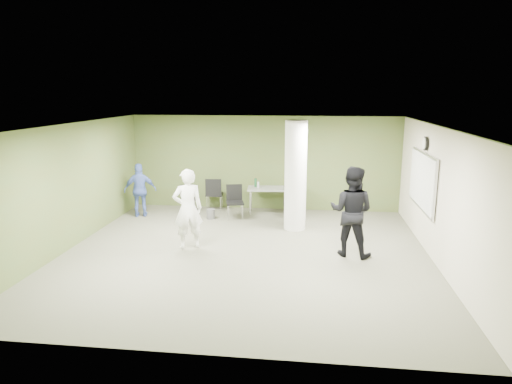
# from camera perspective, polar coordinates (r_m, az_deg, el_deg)

# --- Properties ---
(floor) EXTENTS (8.00, 8.00, 0.00)m
(floor) POSITION_cam_1_polar(r_m,az_deg,el_deg) (10.15, -1.31, -7.67)
(floor) COLOR #4C4C3C
(floor) RESTS_ON ground
(ceiling) EXTENTS (8.00, 8.00, 0.00)m
(ceiling) POSITION_cam_1_polar(r_m,az_deg,el_deg) (9.56, -1.40, 8.30)
(ceiling) COLOR white
(ceiling) RESTS_ON wall_back
(wall_back) EXTENTS (8.00, 2.80, 0.02)m
(wall_back) POSITION_cam_1_polar(r_m,az_deg,el_deg) (13.66, 1.08, 3.65)
(wall_back) COLOR #555D2B
(wall_back) RESTS_ON floor
(wall_left) EXTENTS (0.02, 8.00, 2.80)m
(wall_left) POSITION_cam_1_polar(r_m,az_deg,el_deg) (11.06, -22.32, 0.61)
(wall_left) COLOR #555D2B
(wall_left) RESTS_ON floor
(wall_right_cream) EXTENTS (0.02, 8.00, 2.80)m
(wall_right_cream) POSITION_cam_1_polar(r_m,az_deg,el_deg) (10.01, 21.94, -0.53)
(wall_right_cream) COLOR beige
(wall_right_cream) RESTS_ON floor
(column) EXTENTS (0.56, 0.56, 2.80)m
(column) POSITION_cam_1_polar(r_m,az_deg,el_deg) (11.63, 4.96, 2.04)
(column) COLOR silver
(column) RESTS_ON floor
(whiteboard) EXTENTS (0.05, 2.30, 1.30)m
(whiteboard) POSITION_cam_1_polar(r_m,az_deg,el_deg) (11.11, 20.05, 1.36)
(whiteboard) COLOR silver
(whiteboard) RESTS_ON wall_right_cream
(wall_clock) EXTENTS (0.06, 0.32, 0.32)m
(wall_clock) POSITION_cam_1_polar(r_m,az_deg,el_deg) (10.99, 20.39, 5.71)
(wall_clock) COLOR black
(wall_clock) RESTS_ON wall_right_cream
(folding_table) EXTENTS (1.67, 0.84, 1.02)m
(folding_table) POSITION_cam_1_polar(r_m,az_deg,el_deg) (13.19, 2.41, 0.31)
(folding_table) COLOR gray
(folding_table) RESTS_ON floor
(wastebasket) EXTENTS (0.24, 0.24, 0.27)m
(wastebasket) POSITION_cam_1_polar(r_m,az_deg,el_deg) (12.84, -5.67, -2.75)
(wastebasket) COLOR #4C4C4C
(wastebasket) RESTS_ON floor
(chair_back_left) EXTENTS (0.51, 0.51, 0.87)m
(chair_back_left) POSITION_cam_1_polar(r_m,az_deg,el_deg) (13.45, -8.48, -0.51)
(chair_back_left) COLOR black
(chair_back_left) RESTS_ON floor
(chair_back_right) EXTENTS (0.53, 0.53, 0.98)m
(chair_back_right) POSITION_cam_1_polar(r_m,az_deg,el_deg) (13.62, -5.27, 0.04)
(chair_back_right) COLOR black
(chair_back_right) RESTS_ON floor
(chair_table_left) EXTENTS (0.57, 0.57, 0.94)m
(chair_table_left) POSITION_cam_1_polar(r_m,az_deg,el_deg) (12.79, -2.68, -0.86)
(chair_table_left) COLOR black
(chair_table_left) RESTS_ON floor
(chair_table_right) EXTENTS (0.48, 0.48, 0.90)m
(chair_table_right) POSITION_cam_1_polar(r_m,az_deg,el_deg) (12.88, 4.47, -0.90)
(chair_table_right) COLOR black
(chair_table_right) RESTS_ON floor
(woman_white) EXTENTS (0.79, 0.68, 1.83)m
(woman_white) POSITION_cam_1_polar(r_m,az_deg,el_deg) (10.34, -8.52, -2.12)
(woman_white) COLOR white
(woman_white) RESTS_ON floor
(man_black) EXTENTS (1.14, 1.00, 1.96)m
(man_black) POSITION_cam_1_polar(r_m,az_deg,el_deg) (9.98, 11.84, -2.40)
(man_black) COLOR black
(man_black) RESTS_ON floor
(man_blue) EXTENTS (0.96, 0.62, 1.52)m
(man_blue) POSITION_cam_1_polar(r_m,az_deg,el_deg) (13.30, -14.27, 0.22)
(man_blue) COLOR #455CAC
(man_blue) RESTS_ON floor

